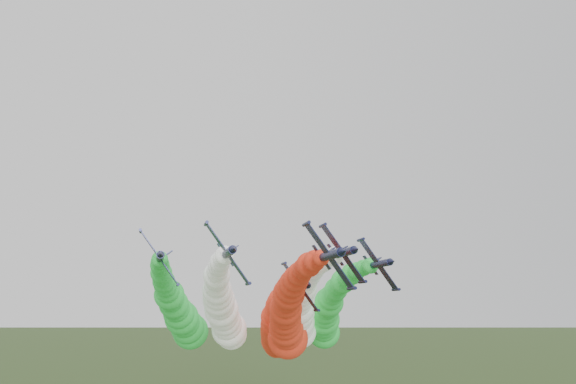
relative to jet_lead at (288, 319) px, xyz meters
name	(u,v)px	position (x,y,z in m)	size (l,w,h in m)	color
jet_lead	(288,319)	(0.00, 0.00, 0.00)	(18.10, 76.54, 23.89)	#111435
jet_inner_left	(224,312)	(-13.08, 7.05, 1.32)	(17.05, 75.50, 22.84)	#111435
jet_inner_right	(300,313)	(5.33, 10.30, 1.24)	(17.74, 76.18, 23.53)	#111435
jet_outer_left	(181,314)	(-21.97, 22.05, 0.76)	(17.96, 76.40, 23.74)	#111435
jet_outer_right	(328,314)	(14.96, 18.69, 0.77)	(17.67, 76.11, 23.46)	#111435
jet_trail	(276,327)	(3.53, 29.05, -2.83)	(17.23, 75.67, 23.02)	#111435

